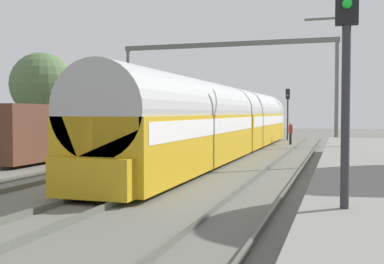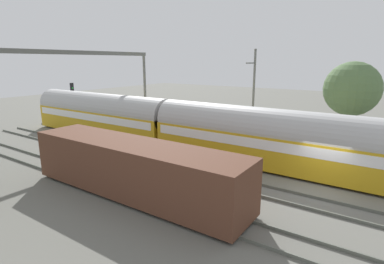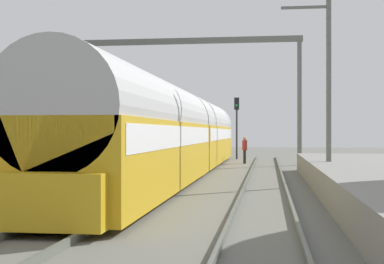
{
  "view_description": "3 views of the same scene",
  "coord_description": "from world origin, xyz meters",
  "views": [
    {
      "loc": [
        8.4,
        -15.21,
        2.47
      ],
      "look_at": [
        2.06,
        5.16,
        1.59
      ],
      "focal_mm": 44.45,
      "sensor_mm": 36.0,
      "label": 1
    },
    {
      "loc": [
        -16.95,
        -2.84,
        6.99
      ],
      "look_at": [
        1.21,
        9.41,
        1.83
      ],
      "focal_mm": 28.35,
      "sensor_mm": 36.0,
      "label": 2
    },
    {
      "loc": [
        6.27,
        -14.16,
        2.04
      ],
      "look_at": [
        1.03,
        24.63,
        2.02
      ],
      "focal_mm": 52.65,
      "sensor_mm": 36.0,
      "label": 3
    }
  ],
  "objects": [
    {
      "name": "track_east",
      "position": [
        2.06,
        0.0,
        0.08
      ],
      "size": [
        1.52,
        60.0,
        0.16
      ],
      "color": "#5A5D54",
      "rests_on": "ground"
    },
    {
      "name": "person_crossing",
      "position": [
        4.8,
        21.89,
        1.03
      ],
      "size": [
        0.34,
        0.45,
        1.73
      ],
      "rotation": [
        0.0,
        0.0,
        1.83
      ],
      "color": "black",
      "rests_on": "ground"
    },
    {
      "name": "passenger_train",
      "position": [
        2.06,
        12.39,
        1.97
      ],
      "size": [
        2.93,
        32.85,
        3.82
      ],
      "color": "gold",
      "rests_on": "ground"
    },
    {
      "name": "ground",
      "position": [
        0.0,
        0.0,
        0.0
      ],
      "size": [
        120.0,
        120.0,
        0.0
      ],
      "primitive_type": "plane",
      "color": "#66655D"
    },
    {
      "name": "catenary_pole_east_mid",
      "position": [
        8.52,
        7.74,
        4.15
      ],
      "size": [
        1.9,
        0.2,
        8.0
      ],
      "color": "#5E615C",
      "rests_on": "ground"
    },
    {
      "name": "railway_signal_far",
      "position": [
        3.97,
        27.62,
        2.95
      ],
      "size": [
        0.36,
        0.3,
        4.57
      ],
      "color": "#2D2D33",
      "rests_on": "ground"
    },
    {
      "name": "catenary_gantry",
      "position": [
        0.0,
        20.42,
        5.92
      ],
      "size": [
        16.74,
        0.28,
        7.86
      ],
      "color": "#5E615C",
      "rests_on": "ground"
    },
    {
      "name": "track_far_east",
      "position": [
        6.17,
        0.0,
        0.08
      ],
      "size": [
        1.52,
        60.0,
        0.16
      ],
      "color": "#5A5D54",
      "rests_on": "ground"
    }
  ]
}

